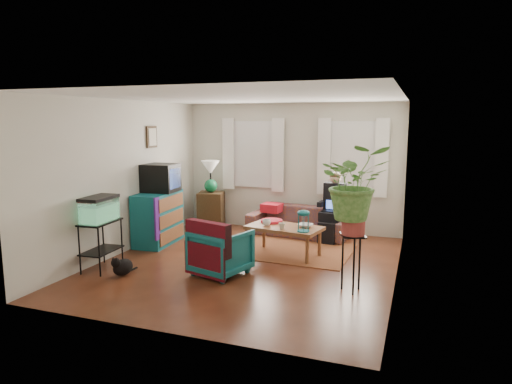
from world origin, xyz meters
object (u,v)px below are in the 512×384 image
at_px(side_table, 211,210).
at_px(aquarium_stand, 101,246).
at_px(armchair, 221,249).
at_px(dresser, 158,218).
at_px(coffee_table, 284,241).
at_px(plant_stand, 352,263).
at_px(sofa, 298,216).

height_order(side_table, aquarium_stand, same).
bearing_deg(armchair, aquarium_stand, 29.72).
height_order(dresser, coffee_table, dresser).
bearing_deg(armchair, dresser, -16.73).
distance_m(aquarium_stand, plant_stand, 3.73).
distance_m(dresser, aquarium_stand, 1.59).
height_order(sofa, coffee_table, sofa).
xyz_separation_m(sofa, side_table, (-1.93, 0.09, -0.01)).
bearing_deg(plant_stand, coffee_table, 136.07).
height_order(sofa, dresser, dresser).
distance_m(side_table, armchair, 3.07).
distance_m(coffee_table, plant_stand, 1.81).
bearing_deg(plant_stand, armchair, 178.73).
bearing_deg(plant_stand, side_table, 140.76).
height_order(aquarium_stand, plant_stand, plant_stand).
height_order(aquarium_stand, coffee_table, aquarium_stand).
xyz_separation_m(side_table, coffee_table, (2.06, -1.49, -0.12)).
bearing_deg(aquarium_stand, side_table, 79.68).
xyz_separation_m(aquarium_stand, armchair, (1.80, 0.43, 0.00)).
distance_m(aquarium_stand, coffee_table, 2.92).
bearing_deg(side_table, coffee_table, -35.91).
bearing_deg(armchair, plant_stand, -164.90).
distance_m(sofa, armchair, 2.66).
bearing_deg(dresser, side_table, 73.76).
relative_size(sofa, dresser, 1.85).
relative_size(armchair, plant_stand, 0.96).
bearing_deg(armchair, side_table, -45.50).
xyz_separation_m(aquarium_stand, plant_stand, (3.71, 0.38, 0.01)).
distance_m(side_table, aquarium_stand, 3.15).
height_order(dresser, aquarium_stand, dresser).
relative_size(sofa, side_table, 2.63).
relative_size(side_table, dresser, 0.70).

